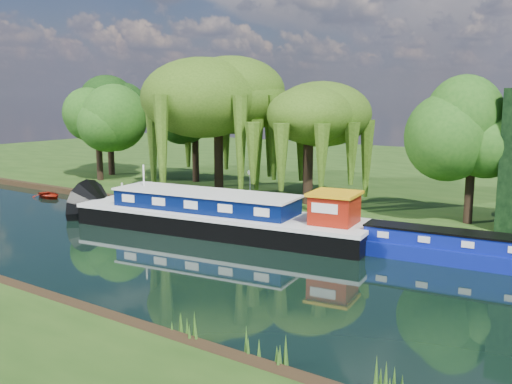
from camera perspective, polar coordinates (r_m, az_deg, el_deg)
The scene contains 14 objects.
ground at distance 32.07m, azimuth -12.35°, elevation -5.13°, with size 120.00×120.00×0.00m, color black.
far_bank at distance 60.02m, azimuth 12.15°, elevation 2.00°, with size 120.00×52.00×0.45m, color #1E3E11.
dutch_barge at distance 33.79m, azimuth -3.45°, elevation -2.47°, with size 18.87×6.68×3.90m.
narrowboat at distance 29.61m, azimuth 18.62°, elevation -5.47°, with size 11.70×3.23×1.69m.
red_dinghy at distance 48.10m, azimuth -20.00°, elevation -0.54°, with size 2.03×2.84×0.59m, color maroon.
willow_left at distance 43.61m, azimuth -3.82°, elevation 9.21°, with size 8.33×8.33×9.98m.
willow_right at distance 39.98m, azimuth 5.29°, elevation 6.78°, with size 6.31×6.31×7.69m.
tree_far_left at distance 52.96m, azimuth -15.56°, elevation 7.22°, with size 5.10×5.10×8.22m.
tree_far_back at distance 56.27m, azimuth -14.47°, elevation 7.69°, with size 5.04×5.04×8.47m.
tree_far_mid at distance 50.39m, azimuth -6.14°, elevation 7.60°, with size 5.14×5.14×8.41m.
tree_far_right at distance 35.95m, azimuth 20.87°, elevation 5.17°, with size 4.60×4.60×7.53m.
lamppost at distance 39.00m, azimuth -0.60°, elevation 1.37°, with size 0.36×0.36×2.56m.
mooring_posts at distance 38.19m, azimuth -3.65°, elevation -1.07°, with size 19.16×0.16×1.00m.
reeds_near at distance 22.19m, azimuth -14.67°, elevation -10.53°, with size 33.70×1.50×1.10m.
Camera 1 is at (22.91, -20.91, 8.14)m, focal length 40.00 mm.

